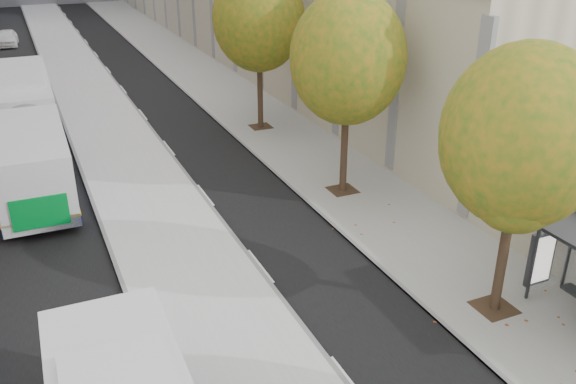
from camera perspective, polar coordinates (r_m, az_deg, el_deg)
bus_platform at (r=34.62m, az=-16.74°, el=6.18°), size 4.25×150.00×0.15m
sidewalk at (r=36.41m, az=-4.16°, el=7.98°), size 4.75×150.00×0.08m
tree_c at (r=16.51m, az=21.12°, el=4.80°), size 4.20×4.20×7.28m
tree_d at (r=23.37m, az=5.62°, el=12.31°), size 4.40×4.40×7.60m
tree_e at (r=31.34m, az=-2.77°, el=15.91°), size 4.60×4.60×7.92m
bus_far at (r=30.55m, az=-23.15°, el=5.87°), size 2.91×17.76×2.95m
distant_car at (r=59.36m, az=-24.79°, el=12.96°), size 1.89×4.12×1.37m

